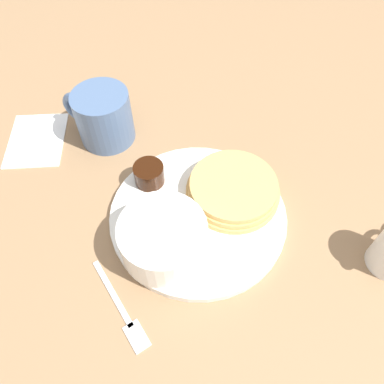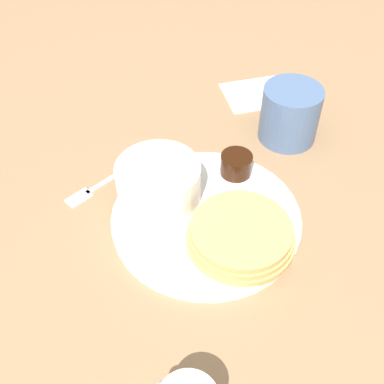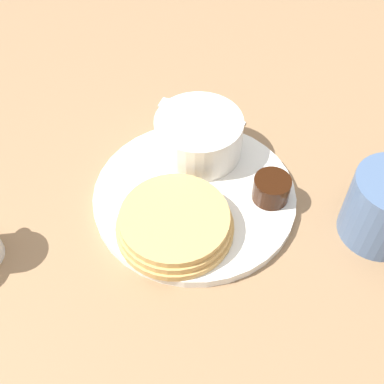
{
  "view_description": "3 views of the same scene",
  "coord_description": "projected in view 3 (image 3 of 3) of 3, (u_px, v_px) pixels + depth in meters",
  "views": [
    {
      "loc": [
        0.27,
        -0.09,
        0.45
      ],
      "look_at": [
        -0.02,
        -0.0,
        0.04
      ],
      "focal_mm": 35.0,
      "sensor_mm": 36.0,
      "label": 1
    },
    {
      "loc": [
        0.2,
        0.36,
        0.48
      ],
      "look_at": [
        0.01,
        -0.02,
        0.05
      ],
      "focal_mm": 45.0,
      "sensor_mm": 36.0,
      "label": 2
    },
    {
      "loc": [
        -0.23,
        0.29,
        0.47
      ],
      "look_at": [
        -0.01,
        0.02,
        0.03
      ],
      "focal_mm": 45.0,
      "sensor_mm": 36.0,
      "label": 3
    }
  ],
  "objects": [
    {
      "name": "pancake_stack",
      "position": [
        175.0,
        223.0,
        0.54
      ],
      "size": [
        0.13,
        0.13,
        0.03
      ],
      "color": "tan",
      "rests_on": "plate"
    },
    {
      "name": "bowl",
      "position": [
        199.0,
        135.0,
        0.61
      ],
      "size": [
        0.11,
        0.11,
        0.05
      ],
      "color": "white",
      "rests_on": "plate"
    },
    {
      "name": "plate",
      "position": [
        195.0,
        195.0,
        0.59
      ],
      "size": [
        0.25,
        0.25,
        0.01
      ],
      "color": "white",
      "rests_on": "ground_plane"
    },
    {
      "name": "butter_ramekin",
      "position": [
        211.0,
        132.0,
        0.63
      ],
      "size": [
        0.04,
        0.04,
        0.04
      ],
      "color": "white",
      "rests_on": "plate"
    },
    {
      "name": "fork",
      "position": [
        191.0,
        109.0,
        0.7
      ],
      "size": [
        0.13,
        0.05,
        0.0
      ],
      "color": "silver",
      "rests_on": "ground_plane"
    },
    {
      "name": "ground_plane",
      "position": [
        195.0,
        198.0,
        0.6
      ],
      "size": [
        4.0,
        4.0,
        0.0
      ],
      "primitive_type": "plane",
      "color": "#93704C"
    },
    {
      "name": "syrup_cup",
      "position": [
        271.0,
        189.0,
        0.57
      ],
      "size": [
        0.04,
        0.04,
        0.03
      ],
      "color": "black",
      "rests_on": "plate"
    }
  ]
}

